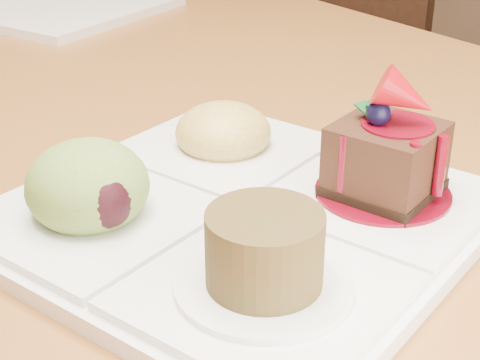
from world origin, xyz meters
TOP-DOWN VIEW (x-y plane):
  - dining_table at (0.00, 0.00)m, footprint 1.00×1.80m
  - chair_right at (0.68, 0.32)m, footprint 0.61×0.61m
  - sampler_plate at (0.02, -0.41)m, footprint 0.35×0.35m
  - second_plate at (0.17, 0.21)m, footprint 0.33×0.33m

SIDE VIEW (x-z plane):
  - chair_right at x=0.68m, z-range 0.07..1.13m
  - dining_table at x=0.00m, z-range 0.31..1.06m
  - second_plate at x=0.17m, z-range 0.75..0.76m
  - sampler_plate at x=0.02m, z-range 0.72..0.83m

